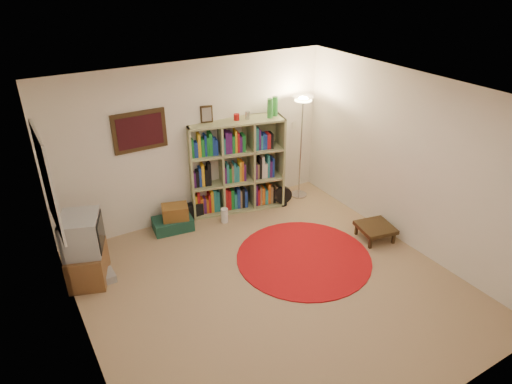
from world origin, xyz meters
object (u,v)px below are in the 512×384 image
Objects in this scene: floor_fan at (283,196)px; suitcase at (173,224)px; side_table at (376,228)px; floor_lamp at (302,115)px; bookshelf at (235,167)px; tv_stand at (85,250)px.

floor_fan is 0.54× the size of suitcase.
suitcase is 1.10× the size of side_table.
bookshelf is at bearing 170.03° from floor_lamp.
floor_lamp reaches higher than tv_stand.
tv_stand is 4.11m from side_table.
side_table reaches higher than suitcase.
floor_lamp reaches higher than side_table.
suitcase is at bearing 144.12° from side_table.
floor_lamp is (1.17, -0.21, 0.75)m from bookshelf.
tv_stand is at bearing -153.10° from floor_fan.
tv_stand is 1.48× the size of suitcase.
side_table is at bearing -84.57° from floor_lamp.
floor_lamp is 2.74m from suitcase.
tv_stand is at bearing -149.46° from suitcase.
side_table is at bearing -41.69° from bookshelf.
bookshelf reaches higher than tv_stand.
bookshelf is 5.30× the size of floor_fan.
floor_fan is at bearing -161.27° from floor_lamp.
bookshelf is 1.03× the size of floor_lamp.
suitcase is at bearing 42.73° from tv_stand.
tv_stand is (-2.58, -0.71, -0.29)m from bookshelf.
floor_lamp is at bearing 27.53° from tv_stand.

